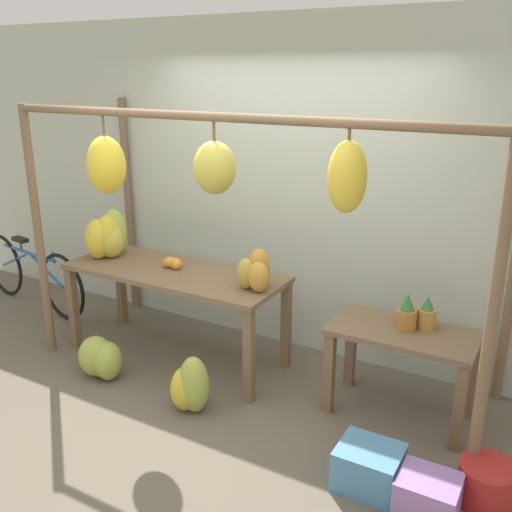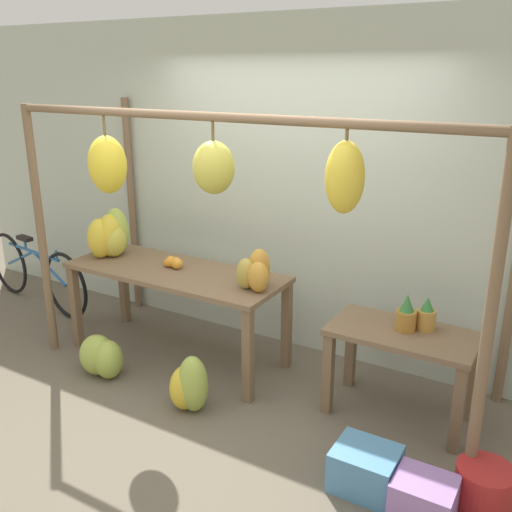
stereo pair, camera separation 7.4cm
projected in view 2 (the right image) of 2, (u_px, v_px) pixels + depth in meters
ground_plane at (203, 418)px, 4.07m from camera, size 20.00×20.00×0.00m
shop_wall_back at (296, 191)px, 4.78m from camera, size 8.00×0.08×2.80m
stall_awning at (217, 192)px, 3.94m from camera, size 3.61×1.28×2.12m
display_table_main at (176, 282)px, 4.75m from camera, size 1.88×0.71×0.79m
display_table_side at (401, 349)px, 3.95m from camera, size 0.99×0.54×0.66m
banana_pile_on_table at (111, 236)px, 5.02m from camera, size 0.38×0.42×0.42m
orange_pile at (174, 263)px, 4.75m from camera, size 0.18×0.11×0.09m
pineapple_cluster at (415, 316)px, 3.90m from camera, size 0.25×0.22×0.26m
banana_pile_ground_left at (102, 357)px, 4.59m from camera, size 0.45×0.33×0.34m
banana_pile_ground_right at (189, 386)px, 4.11m from camera, size 0.31×0.26×0.44m
fruit_crate_white at (365, 469)px, 3.36m from camera, size 0.37×0.32×0.26m
blue_bucket at (484, 487)px, 3.23m from camera, size 0.33×0.33×0.25m
parked_bicycle at (36, 272)px, 5.93m from camera, size 1.75×0.29×0.72m
papaya_pile at (255, 272)px, 4.27m from camera, size 0.28×0.30×0.30m
fruit_crate_purple at (424, 498)px, 3.15m from camera, size 0.33×0.29×0.23m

